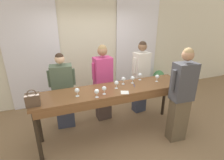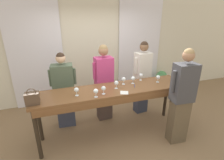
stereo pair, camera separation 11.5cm
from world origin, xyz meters
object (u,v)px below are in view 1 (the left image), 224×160
(handbag, at_px, (33,100))
(wine_glass_back_mid, at_px, (77,91))
(wine_glass_front_mid, at_px, (140,75))
(wine_glass_center_left, at_px, (116,83))
(wine_glass_center_right, at_px, (133,78))
(guest_cream_sweater, at_px, (141,77))
(wine_glass_center_mid, at_px, (123,79))
(guest_olive_jacket, at_px, (63,92))
(guest_pink_top, at_px, (103,83))
(host_pouring, at_px, (181,96))
(wine_bottle, at_px, (174,75))
(wine_glass_front_right, at_px, (97,92))
(tasting_bar, at_px, (114,94))
(potted_plant, at_px, (158,80))
(wine_glass_back_left, at_px, (104,89))
(wine_glass_front_left, at_px, (157,77))

(handbag, distance_m, wine_glass_back_mid, 0.70)
(wine_glass_front_mid, distance_m, wine_glass_back_mid, 1.42)
(wine_glass_center_left, xyz_separation_m, wine_glass_center_right, (0.40, 0.12, -0.00))
(wine_glass_back_mid, xyz_separation_m, guest_cream_sweater, (1.63, 0.70, -0.21))
(wine_glass_center_mid, relative_size, guest_olive_jacket, 0.09)
(guest_pink_top, xyz_separation_m, host_pouring, (1.11, -1.21, 0.04))
(wine_bottle, height_order, wine_glass_center_mid, wine_bottle)
(wine_glass_front_right, distance_m, guest_cream_sweater, 1.60)
(guest_pink_top, bearing_deg, guest_olive_jacket, 180.00)
(wine_glass_back_mid, bearing_deg, wine_glass_front_right, -27.59)
(wine_glass_front_right, distance_m, wine_glass_center_left, 0.51)
(wine_bottle, xyz_separation_m, wine_glass_center_left, (-1.27, 0.06, -0.02))
(tasting_bar, height_order, wine_glass_center_right, wine_glass_center_right)
(guest_pink_top, bearing_deg, potted_plant, 21.33)
(wine_glass_center_left, bearing_deg, tasting_bar, -163.66)
(wine_glass_center_right, relative_size, wine_glass_back_mid, 1.00)
(wine_glass_front_right, bearing_deg, wine_glass_center_mid, 29.93)
(wine_glass_front_mid, bearing_deg, wine_glass_center_left, -159.51)
(guest_cream_sweater, distance_m, host_pouring, 1.22)
(wine_glass_center_left, relative_size, guest_cream_sweater, 0.09)
(wine_glass_center_mid, bearing_deg, wine_glass_front_right, -150.07)
(wine_glass_center_mid, xyz_separation_m, guest_cream_sweater, (0.67, 0.48, -0.21))
(wine_bottle, distance_m, wine_glass_center_left, 1.27)
(wine_glass_center_mid, bearing_deg, potted_plant, 35.79)
(wine_glass_back_mid, height_order, potted_plant, wine_glass_back_mid)
(handbag, xyz_separation_m, wine_glass_center_left, (1.45, 0.15, 0.01))
(wine_glass_front_mid, xyz_separation_m, wine_glass_center_mid, (-0.43, -0.09, -0.00))
(wine_glass_back_left, distance_m, potted_plant, 2.89)
(wine_bottle, xyz_separation_m, wine_glass_center_right, (-0.87, 0.18, -0.02))
(handbag, distance_m, guest_olive_jacket, 0.98)
(wine_glass_front_mid, bearing_deg, tasting_bar, -159.87)
(wine_glass_center_mid, height_order, host_pouring, host_pouring)
(wine_glass_front_right, bearing_deg, wine_glass_center_left, 27.46)
(wine_bottle, bearing_deg, wine_glass_back_left, -176.32)
(wine_glass_center_mid, distance_m, guest_cream_sweater, 0.86)
(wine_glass_center_left, bearing_deg, wine_glass_front_mid, 20.49)
(wine_glass_center_left, xyz_separation_m, potted_plant, (1.99, 1.43, -0.75))
(handbag, height_order, guest_olive_jacket, guest_olive_jacket)
(wine_glass_front_right, xyz_separation_m, wine_glass_back_mid, (-0.30, 0.16, 0.00))
(wine_glass_center_right, bearing_deg, guest_olive_jacket, 159.41)
(wine_bottle, xyz_separation_m, potted_plant, (0.73, 1.49, -0.76))
(wine_glass_front_left, distance_m, guest_cream_sweater, 0.64)
(tasting_bar, xyz_separation_m, guest_olive_jacket, (-0.88, 0.65, -0.09))
(wine_glass_front_left, relative_size, wine_glass_center_left, 1.00)
(wine_glass_center_left, distance_m, wine_glass_center_right, 0.42)
(host_pouring, bearing_deg, wine_glass_center_left, 151.11)
(wine_glass_front_left, height_order, wine_glass_center_left, same)
(wine_glass_center_left, xyz_separation_m, wine_glass_back_mid, (-0.75, -0.08, 0.00))
(wine_glass_center_right, bearing_deg, wine_glass_back_left, -157.80)
(handbag, relative_size, guest_olive_jacket, 0.16)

